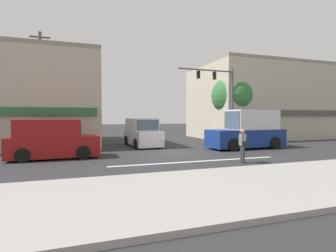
{
  "coord_description": "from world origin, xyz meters",
  "views": [
    {
      "loc": [
        -5.69,
        -15.5,
        2.29
      ],
      "look_at": [
        0.3,
        2.0,
        1.6
      ],
      "focal_mm": 28.0,
      "sensor_mm": 36.0,
      "label": 1
    }
  ],
  "objects_px": {
    "pedestrian_foreground_with_bag": "(243,144)",
    "van_crossing_rightbound": "(142,133)",
    "utility_pole_near_left": "(41,88)",
    "van_parked_curbside": "(53,140)",
    "street_tree": "(232,96)",
    "traffic_light_mast": "(222,93)",
    "box_truck_crossing_center": "(248,131)",
    "utility_pole_far_right": "(216,99)"
  },
  "relations": [
    {
      "from": "traffic_light_mast",
      "to": "van_crossing_rightbound",
      "type": "relative_size",
      "value": 1.32
    },
    {
      "from": "box_truck_crossing_center",
      "to": "utility_pole_far_right",
      "type": "bearing_deg",
      "value": 75.11
    },
    {
      "from": "street_tree",
      "to": "box_truck_crossing_center",
      "type": "distance_m",
      "value": 6.01
    },
    {
      "from": "van_crossing_rightbound",
      "to": "van_parked_curbside",
      "type": "relative_size",
      "value": 1.01
    },
    {
      "from": "traffic_light_mast",
      "to": "pedestrian_foreground_with_bag",
      "type": "relative_size",
      "value": 3.71
    },
    {
      "from": "street_tree",
      "to": "traffic_light_mast",
      "type": "bearing_deg",
      "value": -138.93
    },
    {
      "from": "utility_pole_near_left",
      "to": "van_crossing_rightbound",
      "type": "bearing_deg",
      "value": -13.16
    },
    {
      "from": "street_tree",
      "to": "pedestrian_foreground_with_bag",
      "type": "distance_m",
      "value": 11.91
    },
    {
      "from": "van_crossing_rightbound",
      "to": "traffic_light_mast",
      "type": "bearing_deg",
      "value": -7.86
    },
    {
      "from": "street_tree",
      "to": "pedestrian_foreground_with_bag",
      "type": "xyz_separation_m",
      "value": [
        -5.75,
        -9.92,
        -3.2
      ]
    },
    {
      "from": "utility_pole_near_left",
      "to": "traffic_light_mast",
      "type": "relative_size",
      "value": 1.37
    },
    {
      "from": "utility_pole_far_right",
      "to": "traffic_light_mast",
      "type": "xyz_separation_m",
      "value": [
        -2.76,
        -5.94,
        0.09
      ]
    },
    {
      "from": "utility_pole_far_right",
      "to": "traffic_light_mast",
      "type": "relative_size",
      "value": 1.27
    },
    {
      "from": "street_tree",
      "to": "van_parked_curbside",
      "type": "height_order",
      "value": "street_tree"
    },
    {
      "from": "van_parked_curbside",
      "to": "box_truck_crossing_center",
      "type": "bearing_deg",
      "value": 1.98
    },
    {
      "from": "van_parked_curbside",
      "to": "utility_pole_far_right",
      "type": "bearing_deg",
      "value": 31.73
    },
    {
      "from": "van_crossing_rightbound",
      "to": "van_parked_curbside",
      "type": "xyz_separation_m",
      "value": [
        -5.97,
        -4.33,
        0.0
      ]
    },
    {
      "from": "utility_pole_far_right",
      "to": "box_truck_crossing_center",
      "type": "xyz_separation_m",
      "value": [
        -2.38,
        -8.94,
        -2.83
      ]
    },
    {
      "from": "street_tree",
      "to": "van_crossing_rightbound",
      "type": "bearing_deg",
      "value": -173.13
    },
    {
      "from": "street_tree",
      "to": "utility_pole_near_left",
      "type": "distance_m",
      "value": 15.93
    },
    {
      "from": "street_tree",
      "to": "van_parked_curbside",
      "type": "distance_m",
      "value": 15.91
    },
    {
      "from": "utility_pole_far_right",
      "to": "van_parked_curbside",
      "type": "height_order",
      "value": "utility_pole_far_right"
    },
    {
      "from": "box_truck_crossing_center",
      "to": "pedestrian_foreground_with_bag",
      "type": "height_order",
      "value": "box_truck_crossing_center"
    },
    {
      "from": "street_tree",
      "to": "box_truck_crossing_center",
      "type": "xyz_separation_m",
      "value": [
        -1.84,
        -4.93,
        -2.9
      ]
    },
    {
      "from": "street_tree",
      "to": "utility_pole_far_right",
      "type": "height_order",
      "value": "utility_pole_far_right"
    },
    {
      "from": "street_tree",
      "to": "traffic_light_mast",
      "type": "relative_size",
      "value": 0.98
    },
    {
      "from": "utility_pole_near_left",
      "to": "box_truck_crossing_center",
      "type": "height_order",
      "value": "utility_pole_near_left"
    },
    {
      "from": "van_parked_curbside",
      "to": "box_truck_crossing_center",
      "type": "distance_m",
      "value": 12.81
    },
    {
      "from": "box_truck_crossing_center",
      "to": "traffic_light_mast",
      "type": "bearing_deg",
      "value": 97.27
    },
    {
      "from": "utility_pole_near_left",
      "to": "pedestrian_foreground_with_bag",
      "type": "distance_m",
      "value": 15.07
    },
    {
      "from": "pedestrian_foreground_with_bag",
      "to": "utility_pole_far_right",
      "type": "bearing_deg",
      "value": 65.7
    },
    {
      "from": "traffic_light_mast",
      "to": "van_crossing_rightbound",
      "type": "height_order",
      "value": "traffic_light_mast"
    },
    {
      "from": "street_tree",
      "to": "utility_pole_far_right",
      "type": "relative_size",
      "value": 0.77
    },
    {
      "from": "street_tree",
      "to": "box_truck_crossing_center",
      "type": "relative_size",
      "value": 1.07
    },
    {
      "from": "van_crossing_rightbound",
      "to": "pedestrian_foreground_with_bag",
      "type": "relative_size",
      "value": 2.82
    },
    {
      "from": "pedestrian_foreground_with_bag",
      "to": "van_crossing_rightbound",
      "type": "bearing_deg",
      "value": 108.2
    },
    {
      "from": "utility_pole_near_left",
      "to": "traffic_light_mast",
      "type": "height_order",
      "value": "utility_pole_near_left"
    },
    {
      "from": "utility_pole_near_left",
      "to": "utility_pole_far_right",
      "type": "bearing_deg",
      "value": 11.53
    },
    {
      "from": "utility_pole_near_left",
      "to": "van_parked_curbside",
      "type": "xyz_separation_m",
      "value": [
        1.28,
        -6.03,
        -3.39
      ]
    },
    {
      "from": "utility_pole_far_right",
      "to": "pedestrian_foreground_with_bag",
      "type": "height_order",
      "value": "utility_pole_far_right"
    },
    {
      "from": "van_crossing_rightbound",
      "to": "box_truck_crossing_center",
      "type": "relative_size",
      "value": 0.83
    },
    {
      "from": "utility_pole_far_right",
      "to": "street_tree",
      "type": "bearing_deg",
      "value": -97.68
    }
  ]
}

